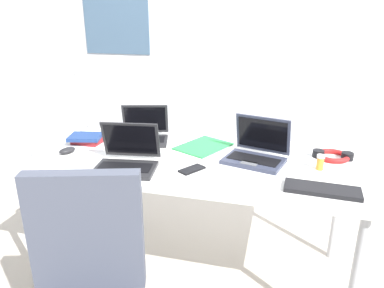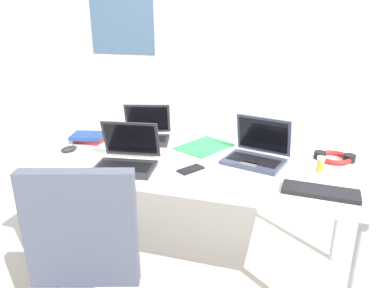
# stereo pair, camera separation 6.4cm
# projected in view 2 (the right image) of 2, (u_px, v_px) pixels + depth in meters

# --- Properties ---
(ground_plane) EXTENTS (12.00, 12.00, 0.00)m
(ground_plane) POSITION_uv_depth(u_px,v_px,m) (192.00, 268.00, 2.26)
(ground_plane) COLOR #B7AD9E
(wall_back) EXTENTS (6.00, 0.13, 2.60)m
(wall_back) POSITION_uv_depth(u_px,v_px,m) (232.00, 39.00, 2.81)
(wall_back) COLOR silver
(wall_back) RESTS_ON ground_plane
(desk) EXTENTS (1.80, 0.80, 0.74)m
(desk) POSITION_uv_depth(u_px,v_px,m) (192.00, 167.00, 2.03)
(desk) COLOR white
(desk) RESTS_ON ground_plane
(desk_lamp) EXTENTS (0.12, 0.18, 0.40)m
(desk_lamp) POSITION_uv_depth(u_px,v_px,m) (88.00, 102.00, 2.40)
(desk_lamp) COLOR white
(desk_lamp) RESTS_ON desk
(laptop_far_corner) EXTENTS (0.34, 0.31, 0.22)m
(laptop_far_corner) POSITION_uv_depth(u_px,v_px,m) (126.00, 159.00, 1.87)
(laptop_far_corner) COLOR #232326
(laptop_far_corner) RESTS_ON desk
(laptop_front_right) EXTENTS (0.36, 0.32, 0.23)m
(laptop_front_right) POSITION_uv_depth(u_px,v_px,m) (257.00, 153.00, 1.95)
(laptop_front_right) COLOR #33384C
(laptop_front_right) RESTS_ON desk
(laptop_center) EXTENTS (0.34, 0.32, 0.21)m
(laptop_center) POSITION_uv_depth(u_px,v_px,m) (146.00, 133.00, 2.27)
(laptop_center) COLOR #232326
(laptop_center) RESTS_ON desk
(external_keyboard) EXTENTS (0.34, 0.14, 0.02)m
(external_keyboard) POSITION_uv_depth(u_px,v_px,m) (320.00, 192.00, 1.61)
(external_keyboard) COLOR black
(external_keyboard) RESTS_ON desk
(computer_mouse) EXTENTS (0.09, 0.11, 0.03)m
(computer_mouse) POSITION_uv_depth(u_px,v_px,m) (69.00, 149.00, 2.09)
(computer_mouse) COLOR black
(computer_mouse) RESTS_ON desk
(cell_phone) EXTENTS (0.13, 0.15, 0.01)m
(cell_phone) POSITION_uv_depth(u_px,v_px,m) (191.00, 169.00, 1.85)
(cell_phone) COLOR black
(cell_phone) RESTS_ON desk
(headphones) EXTENTS (0.21, 0.18, 0.04)m
(headphones) POSITION_uv_depth(u_px,v_px,m) (334.00, 157.00, 1.97)
(headphones) COLOR red
(headphones) RESTS_ON desk
(pill_bottle) EXTENTS (0.04, 0.04, 0.08)m
(pill_bottle) POSITION_uv_depth(u_px,v_px,m) (321.00, 164.00, 1.82)
(pill_bottle) COLOR gold
(pill_bottle) RESTS_ON desk
(book_stack) EXTENTS (0.22, 0.19, 0.05)m
(book_stack) POSITION_uv_depth(u_px,v_px,m) (89.00, 138.00, 2.24)
(book_stack) COLOR maroon
(book_stack) RESTS_ON desk
(paper_folder_center) EXTENTS (0.34, 0.38, 0.01)m
(paper_folder_center) POSITION_uv_depth(u_px,v_px,m) (204.00, 146.00, 2.17)
(paper_folder_center) COLOR green
(paper_folder_center) RESTS_ON desk
(coffee_mug) EXTENTS (0.11, 0.08, 0.09)m
(coffee_mug) POSITION_uv_depth(u_px,v_px,m) (41.00, 147.00, 2.04)
(coffee_mug) COLOR white
(coffee_mug) RESTS_ON desk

